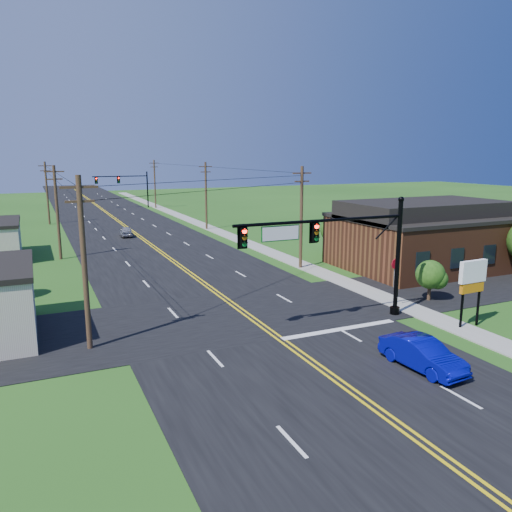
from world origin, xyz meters
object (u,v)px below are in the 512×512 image
signal_mast_far (124,184)px  blue_car (422,355)px  stop_sign (395,267)px  signal_mast_main (338,246)px

signal_mast_far → blue_car: 79.23m
signal_mast_far → blue_car: size_ratio=2.49×
signal_mast_far → stop_sign: 67.43m
signal_mast_main → blue_car: (0.17, -7.13, -4.02)m
blue_car → stop_sign: 14.98m
stop_sign → signal_mast_main: bearing=-160.3°
stop_sign → signal_mast_far: bearing=86.1°
signal_mast_main → blue_car: size_ratio=2.56×
signal_mast_main → blue_car: bearing=-88.6°
signal_mast_main → blue_car: signal_mast_main is taller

